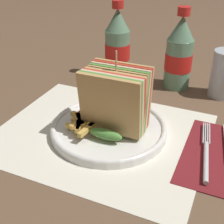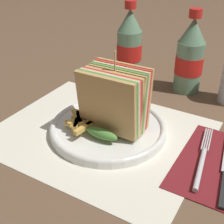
{
  "view_description": "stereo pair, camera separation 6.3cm",
  "coord_description": "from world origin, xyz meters",
  "views": [
    {
      "loc": [
        0.2,
        -0.48,
        0.36
      ],
      "look_at": [
        -0.01,
        0.02,
        0.04
      ],
      "focal_mm": 50.0,
      "sensor_mm": 36.0,
      "label": 1
    },
    {
      "loc": [
        0.26,
        -0.45,
        0.36
      ],
      "look_at": [
        -0.01,
        0.02,
        0.04
      ],
      "focal_mm": 50.0,
      "sensor_mm": 36.0,
      "label": 2
    }
  ],
  "objects": [
    {
      "name": "ground_plane",
      "position": [
        0.0,
        0.0,
        0.0
      ],
      "size": [
        4.0,
        4.0,
        0.0
      ],
      "primitive_type": "plane",
      "color": "brown"
    },
    {
      "name": "placemat",
      "position": [
        -0.03,
        -0.01,
        0.0
      ],
      "size": [
        0.41,
        0.34,
        0.0
      ],
      "color": "silver",
      "rests_on": "ground_plane"
    },
    {
      "name": "plate_main",
      "position": [
        -0.01,
        -0.0,
        0.01
      ],
      "size": [
        0.24,
        0.24,
        0.02
      ],
      "color": "white",
      "rests_on": "ground_plane"
    },
    {
      "name": "club_sandwich",
      "position": [
        -0.0,
        -0.0,
        0.08
      ],
      "size": [
        0.12,
        0.1,
        0.16
      ],
      "color": "tan",
      "rests_on": "plate_main"
    },
    {
      "name": "fries_pile",
      "position": [
        -0.05,
        -0.03,
        0.03
      ],
      "size": [
        0.08,
        0.1,
        0.02
      ],
      "color": "gold",
      "rests_on": "plate_main"
    },
    {
      "name": "ketchup_blob",
      "position": [
        -0.06,
        0.0,
        0.03
      ],
      "size": [
        0.05,
        0.04,
        0.02
      ],
      "color": "maroon",
      "rests_on": "plate_main"
    },
    {
      "name": "napkin",
      "position": [
        0.2,
        0.01,
        0.0
      ],
      "size": [
        0.12,
        0.21,
        0.0
      ],
      "color": "maroon",
      "rests_on": "ground_plane"
    },
    {
      "name": "fork",
      "position": [
        0.18,
        -0.01,
        0.01
      ],
      "size": [
        0.04,
        0.18,
        0.01
      ],
      "rotation": [
        0.0,
        0.0,
        0.15
      ],
      "color": "silver",
      "rests_on": "napkin"
    },
    {
      "name": "coke_bottle_near",
      "position": [
        -0.11,
        0.28,
        0.09
      ],
      "size": [
        0.07,
        0.07,
        0.2
      ],
      "color": "slate",
      "rests_on": "ground_plane"
    },
    {
      "name": "coke_bottle_far",
      "position": [
        0.06,
        0.27,
        0.09
      ],
      "size": [
        0.07,
        0.07,
        0.2
      ],
      "color": "slate",
      "rests_on": "ground_plane"
    }
  ]
}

